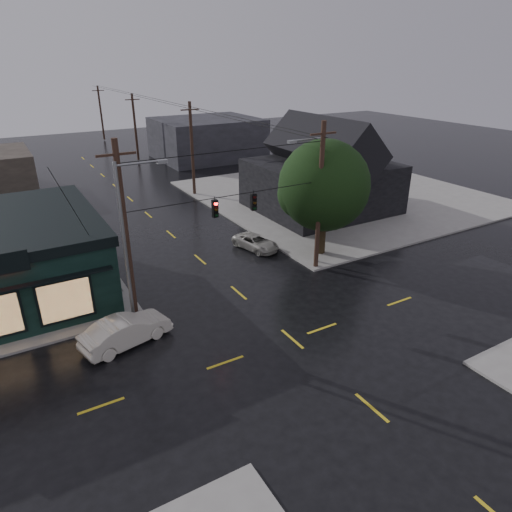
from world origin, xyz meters
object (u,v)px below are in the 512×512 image
corner_tree (324,186)px  suv_silver (256,242)px  utility_pole_ne (316,268)px  sedan_cream (126,331)px  utility_pole_nw (136,316)px

corner_tree → suv_silver: corner_tree is taller
corner_tree → utility_pole_ne: corner_tree is taller
sedan_cream → corner_tree: bearing=-89.0°
corner_tree → suv_silver: size_ratio=2.13×
utility_pole_ne → suv_silver: utility_pole_ne is taller
sedan_cream → suv_silver: (12.26, 7.58, -0.22)m
utility_pole_nw → utility_pole_ne: same height
corner_tree → sedan_cream: corner_tree is taller
suv_silver → sedan_cream: bearing=-161.6°
utility_pole_ne → sedan_cream: 14.41m
sedan_cream → utility_pole_nw: bearing=-39.7°
utility_pole_nw → suv_silver: bearing=24.9°
corner_tree → utility_pole_nw: bearing=-173.0°
utility_pole_nw → utility_pole_ne: (13.00, 0.00, 0.00)m
utility_pole_ne → sedan_cream: (-14.18, -2.44, 0.78)m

